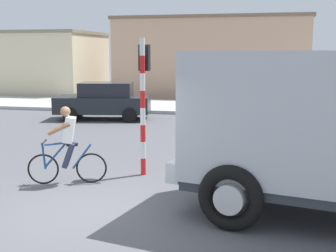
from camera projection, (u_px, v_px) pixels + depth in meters
ground_plane at (96, 210)px, 8.29m from camera, size 120.00×120.00×0.00m
sidewalk_far at (207, 107)px, 23.14m from camera, size 80.00×5.00×0.16m
cyclist at (67, 145)px, 9.83m from camera, size 1.66×0.67×1.72m
traffic_light_pole at (143, 87)px, 10.44m from camera, size 0.24×0.43×3.20m
car_red_near at (104, 101)px, 19.37m from camera, size 4.24×2.41×1.60m
pedestrian_near_kerb at (254, 104)px, 17.89m from camera, size 0.34×0.22×1.62m
building_corner_left at (41, 63)px, 31.32m from camera, size 7.93×6.59×4.26m
building_mid_block at (212, 58)px, 28.92m from camera, size 12.14×5.14×5.08m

